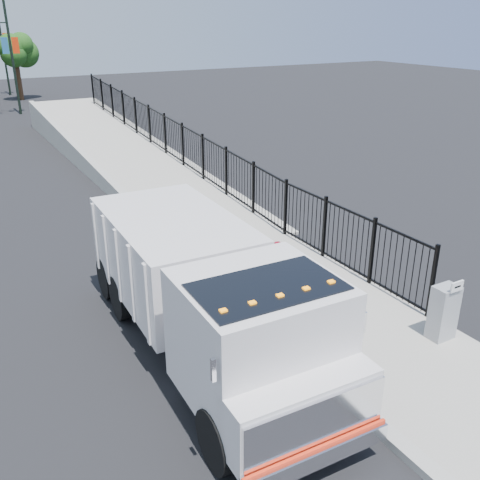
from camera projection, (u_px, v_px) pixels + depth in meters
ground at (255, 321)px, 12.66m from camera, size 120.00×120.00×0.00m
sidewalk at (375, 337)px, 11.91m from camera, size 3.55×12.00×0.12m
curb at (305, 362)px, 11.03m from camera, size 0.30×12.00×0.16m
ramp at (125, 163)px, 26.45m from camera, size 3.95×24.06×3.19m
iron_fence at (183, 158)px, 23.55m from camera, size 0.10×28.00×1.80m
truck at (207, 291)px, 10.75m from camera, size 2.87×8.18×2.78m
worker at (276, 279)px, 12.32m from camera, size 0.56×0.76×1.91m
utility_cabinet at (443, 312)px, 11.58m from camera, size 0.55×0.40×1.25m
arrow_sign at (457, 286)px, 11.12m from camera, size 0.35×0.04×0.22m
debris at (272, 291)px, 13.72m from camera, size 0.34×0.34×0.09m
light_pole_1 at (7, 52)px, 37.82m from camera, size 3.77×0.22×8.00m
tree_1 at (15, 52)px, 44.88m from camera, size 2.22×2.22×5.11m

